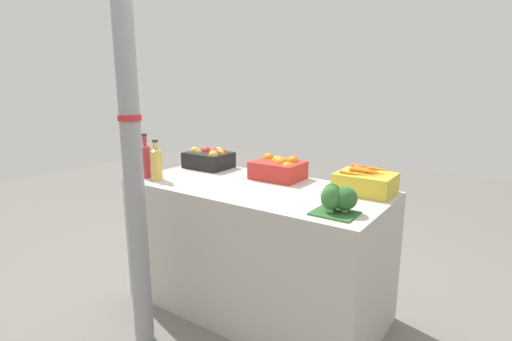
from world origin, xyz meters
The scene contains 9 objects.
ground_plane centered at (0.00, 0.00, 0.00)m, with size 10.00×10.00×0.00m, color slate.
market_table centered at (0.00, 0.00, 0.42)m, with size 1.65×0.78×0.85m, color #B7B2A8.
support_pole centered at (-0.33, -0.68, 1.20)m, with size 0.12×0.12×2.39m.
apple_crate centered at (-0.59, 0.24, 0.93)m, with size 0.33×0.26×0.16m.
orange_crate centered at (0.02, 0.24, 0.92)m, with size 0.33×0.26×0.16m.
carrot_crate centered at (0.63, 0.24, 0.92)m, with size 0.33×0.26×0.16m.
broccoli_pile centered at (0.63, -0.20, 0.92)m, with size 0.22×0.20×0.15m.
juice_bottle_ruby centered at (-0.75, -0.24, 0.98)m, with size 0.07×0.07×0.31m.
juice_bottle_golden centered at (-0.64, -0.24, 0.97)m, with size 0.08×0.08×0.27m.
Camera 1 is at (1.39, -2.02, 1.51)m, focal length 28.00 mm.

